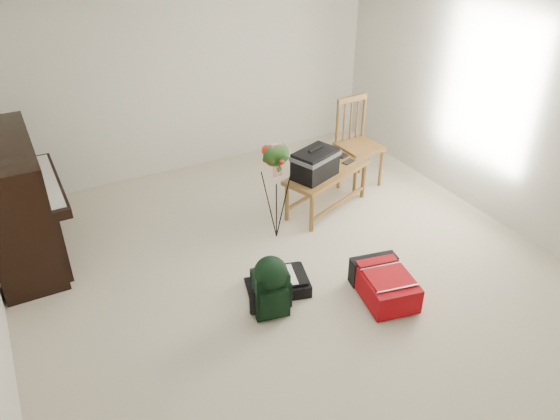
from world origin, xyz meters
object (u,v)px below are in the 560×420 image
dining_chair (358,143)px  flower_stand (276,192)px  piano (17,205)px  black_duffel (280,282)px  green_backpack (271,284)px  bench (316,164)px  red_suitcase (381,282)px

dining_chair → flower_stand: 1.58m
piano → flower_stand: piano is taller
black_duffel → green_backpack: size_ratio=1.01×
piano → bench: piano is taller
green_backpack → flower_stand: bearing=71.4°
red_suitcase → green_backpack: (-1.00, 0.24, 0.18)m
bench → black_duffel: (-1.01, -1.04, -0.52)m
piano → red_suitcase: piano is taller
red_suitcase → black_duffel: (-0.77, 0.51, -0.07)m
dining_chair → red_suitcase: bearing=-122.1°
dining_chair → flower_stand: size_ratio=0.96×
piano → bench: size_ratio=1.28×
bench → red_suitcase: (-0.23, -1.55, -0.45)m
dining_chair → red_suitcase: 2.22m
dining_chair → red_suitcase: size_ratio=1.52×
bench → red_suitcase: bearing=-119.1°
flower_stand → dining_chair: bearing=20.9°
bench → flower_stand: size_ratio=1.04×
red_suitcase → flower_stand: flower_stand is taller
bench → black_duffel: bench is taller
black_duffel → dining_chair: bearing=53.0°
flower_stand → bench: bearing=19.9°
piano → red_suitcase: (2.76, -2.17, -0.46)m
black_duffel → red_suitcase: bearing=-18.0°
green_backpack → red_suitcase: bearing=-2.2°
black_duffel → piano: bearing=155.5°
dining_chair → flower_stand: flower_stand is taller
piano → dining_chair: (3.81, -0.25, -0.08)m
green_backpack → flower_stand: flower_stand is taller
dining_chair → green_backpack: 2.65m
black_duffel → green_backpack: 0.43m
flower_stand → green_backpack: bearing=-122.4°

